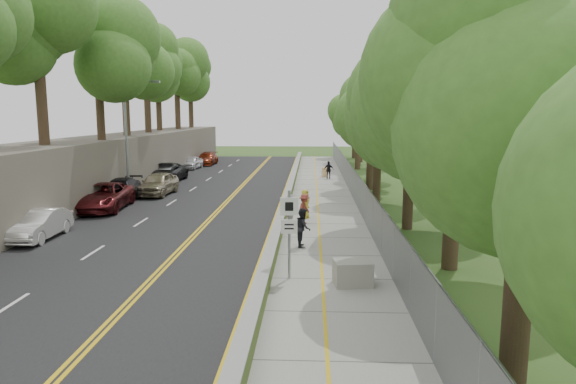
# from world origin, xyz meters

# --- Properties ---
(ground) EXTENTS (140.00, 140.00, 0.00)m
(ground) POSITION_xyz_m (0.00, 0.00, 0.00)
(ground) COLOR #33511E
(ground) RESTS_ON ground
(road) EXTENTS (11.20, 66.00, 0.04)m
(road) POSITION_xyz_m (-5.40, 15.00, 0.02)
(road) COLOR black
(road) RESTS_ON ground
(sidewalk) EXTENTS (4.20, 66.00, 0.05)m
(sidewalk) POSITION_xyz_m (2.55, 15.00, 0.03)
(sidewalk) COLOR gray
(sidewalk) RESTS_ON ground
(jersey_barrier) EXTENTS (0.42, 66.00, 0.60)m
(jersey_barrier) POSITION_xyz_m (0.25, 15.00, 0.30)
(jersey_barrier) COLOR #ABF23A
(jersey_barrier) RESTS_ON ground
(rock_embankment) EXTENTS (5.00, 66.00, 4.00)m
(rock_embankment) POSITION_xyz_m (-13.50, 15.00, 2.00)
(rock_embankment) COLOR #595147
(rock_embankment) RESTS_ON ground
(chainlink_fence) EXTENTS (0.04, 66.00, 2.00)m
(chainlink_fence) POSITION_xyz_m (4.65, 15.00, 1.00)
(chainlink_fence) COLOR slate
(chainlink_fence) RESTS_ON ground
(trees_embankment) EXTENTS (6.40, 66.00, 13.00)m
(trees_embankment) POSITION_xyz_m (-13.00, 15.00, 10.50)
(trees_embankment) COLOR #497F2C
(trees_embankment) RESTS_ON rock_embankment
(trees_fenceside) EXTENTS (7.00, 66.00, 14.00)m
(trees_fenceside) POSITION_xyz_m (7.00, 15.00, 7.00)
(trees_fenceside) COLOR #508A31
(trees_fenceside) RESTS_ON ground
(streetlight) EXTENTS (2.52, 0.22, 8.00)m
(streetlight) POSITION_xyz_m (-10.46, 14.00, 4.64)
(streetlight) COLOR gray
(streetlight) RESTS_ON ground
(signpost) EXTENTS (0.62, 0.09, 3.10)m
(signpost) POSITION_xyz_m (1.05, -3.02, 1.96)
(signpost) COLOR gray
(signpost) RESTS_ON sidewalk
(construction_barrel) EXTENTS (0.53, 0.53, 0.87)m
(construction_barrel) POSITION_xyz_m (3.00, 26.00, 0.49)
(construction_barrel) COLOR orange
(construction_barrel) RESTS_ON sidewalk
(concrete_block) EXTENTS (1.35, 1.08, 0.82)m
(concrete_block) POSITION_xyz_m (3.20, -3.57, 0.46)
(concrete_block) COLOR gray
(concrete_block) RESTS_ON sidewalk
(car_1) EXTENTS (1.52, 4.13, 1.35)m
(car_1) POSITION_xyz_m (-10.60, 2.15, 0.71)
(car_1) COLOR white
(car_1) RESTS_ON road
(car_2) EXTENTS (3.11, 5.90, 1.58)m
(car_2) POSITION_xyz_m (-10.60, 9.35, 0.83)
(car_2) COLOR maroon
(car_2) RESTS_ON road
(car_3) EXTENTS (2.47, 5.34, 1.51)m
(car_3) POSITION_xyz_m (-10.60, 11.96, 0.79)
(car_3) COLOR black
(car_3) RESTS_ON road
(car_4) EXTENTS (2.15, 4.80, 1.60)m
(car_4) POSITION_xyz_m (-9.00, 15.12, 0.84)
(car_4) COLOR tan
(car_4) RESTS_ON road
(car_5) EXTENTS (1.95, 4.53, 1.45)m
(car_5) POSITION_xyz_m (-10.60, 22.64, 0.76)
(car_5) COLOR #B0B3B7
(car_5) RESTS_ON road
(car_6) EXTENTS (2.79, 5.70, 1.56)m
(car_6) POSITION_xyz_m (-10.48, 22.11, 0.82)
(car_6) COLOR black
(car_6) RESTS_ON road
(car_7) EXTENTS (2.06, 4.73, 1.35)m
(car_7) POSITION_xyz_m (-9.91, 36.44, 0.72)
(car_7) COLOR maroon
(car_7) RESTS_ON road
(car_8) EXTENTS (1.94, 4.04, 1.33)m
(car_8) POSITION_xyz_m (-10.60, 32.18, 0.70)
(car_8) COLOR white
(car_8) RESTS_ON road
(painter_0) EXTENTS (0.73, 0.89, 1.58)m
(painter_0) POSITION_xyz_m (1.45, 7.42, 0.84)
(painter_0) COLOR gold
(painter_0) RESTS_ON sidewalk
(painter_1) EXTENTS (0.52, 0.67, 1.61)m
(painter_1) POSITION_xyz_m (0.75, 5.60, 0.86)
(painter_1) COLOR beige
(painter_1) RESTS_ON sidewalk
(painter_2) EXTENTS (0.69, 0.85, 1.67)m
(painter_2) POSITION_xyz_m (1.45, 1.34, 0.89)
(painter_2) COLOR black
(painter_2) RESTS_ON sidewalk
(painter_3) EXTENTS (0.90, 1.15, 1.57)m
(painter_3) POSITION_xyz_m (1.45, 5.95, 0.83)
(painter_3) COLOR brown
(painter_3) RESTS_ON sidewalk
(person_far) EXTENTS (0.91, 0.39, 1.55)m
(person_far) POSITION_xyz_m (3.31, 24.61, 0.83)
(person_far) COLOR black
(person_far) RESTS_ON sidewalk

